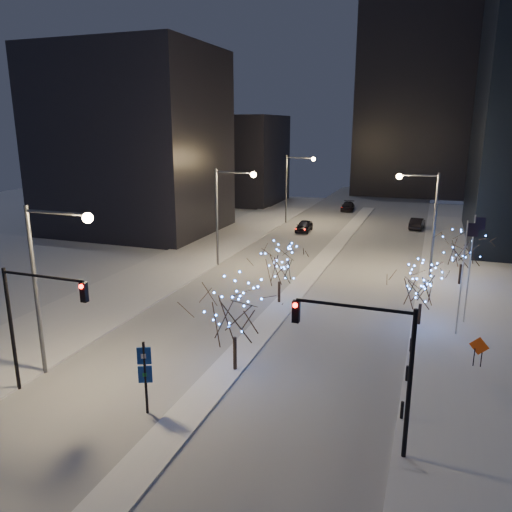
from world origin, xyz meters
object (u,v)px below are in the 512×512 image
at_px(car_far, 348,206).
at_px(holiday_tree_plaza_near, 422,285).
at_px(car_mid, 417,223).
at_px(holiday_tree_median_far, 279,265).
at_px(construction_sign, 479,349).
at_px(street_lamp_w_mid, 226,204).
at_px(holiday_tree_median_near, 234,309).
at_px(street_lamp_east, 425,211).
at_px(traffic_signal_east, 373,354).
at_px(traffic_signal_west, 32,312).
at_px(car_near, 304,226).
at_px(holiday_tree_plaza_far, 463,246).
at_px(street_lamp_w_near, 48,269).
at_px(street_lamp_w_far, 293,180).
at_px(wayfinding_sign, 145,370).

bearing_deg(car_far, holiday_tree_plaza_near, -78.88).
xyz_separation_m(car_mid, holiday_tree_median_far, (-9.28, -35.99, 2.50)).
xyz_separation_m(car_mid, construction_sign, (5.28, -42.79, 0.51)).
xyz_separation_m(street_lamp_w_mid, holiday_tree_median_near, (9.44, -21.00, -2.57)).
xyz_separation_m(holiday_tree_plaza_near, construction_sign, (3.56, -5.76, -1.82)).
height_order(street_lamp_east, traffic_signal_east, street_lamp_east).
relative_size(traffic_signal_west, car_near, 1.55).
bearing_deg(traffic_signal_east, holiday_tree_plaza_far, 80.31).
bearing_deg(traffic_signal_east, car_near, 107.88).
height_order(car_mid, construction_sign, construction_sign).
bearing_deg(holiday_tree_median_far, street_lamp_w_near, -117.75).
relative_size(street_lamp_w_near, street_lamp_w_far, 1.00).
bearing_deg(holiday_tree_plaza_far, holiday_tree_plaza_near, -105.38).
bearing_deg(street_lamp_east, holiday_tree_plaza_far, -26.82).
height_order(traffic_signal_west, holiday_tree_plaza_near, traffic_signal_west).
height_order(street_lamp_w_mid, car_near, street_lamp_w_mid).
bearing_deg(holiday_tree_median_near, street_lamp_w_far, 101.59).
xyz_separation_m(traffic_signal_east, holiday_tree_median_near, (-8.44, 5.00, -0.83)).
xyz_separation_m(car_near, holiday_tree_plaza_near, (16.31, -29.73, 2.34)).
height_order(wayfinding_sign, construction_sign, wayfinding_sign).
distance_m(street_lamp_w_far, traffic_signal_west, 52.04).
distance_m(street_lamp_w_near, construction_sign, 25.33).
height_order(street_lamp_w_far, holiday_tree_median_near, street_lamp_w_far).
xyz_separation_m(street_lamp_east, traffic_signal_west, (-18.52, -30.00, -1.69)).
relative_size(street_lamp_w_far, street_lamp_east, 1.00).
bearing_deg(street_lamp_east, traffic_signal_west, -121.69).
bearing_deg(holiday_tree_plaza_far, car_near, 136.37).
distance_m(holiday_tree_median_far, holiday_tree_plaza_near, 11.05).
bearing_deg(construction_sign, wayfinding_sign, -128.62).
bearing_deg(car_far, street_lamp_w_near, -99.52).
height_order(traffic_signal_east, wayfinding_sign, traffic_signal_east).
height_order(street_lamp_w_far, car_mid, street_lamp_w_far).
xyz_separation_m(holiday_tree_median_near, holiday_tree_median_far, (-1.00, 12.04, -0.64)).
bearing_deg(street_lamp_w_near, wayfinding_sign, -13.60).
relative_size(traffic_signal_west, construction_sign, 3.68).
bearing_deg(holiday_tree_median_far, car_near, 100.49).
bearing_deg(traffic_signal_west, holiday_tree_median_far, 66.24).
height_order(street_lamp_w_far, car_far, street_lamp_w_far).
xyz_separation_m(street_lamp_w_near, car_mid, (17.72, 52.02, -5.71)).
xyz_separation_m(wayfinding_sign, construction_sign, (16.06, 10.91, -1.11)).
bearing_deg(car_mid, holiday_tree_median_far, 81.36).
height_order(street_lamp_w_far, car_near, street_lamp_w_far).
height_order(holiday_tree_plaza_far, construction_sign, holiday_tree_plaza_far).
bearing_deg(car_near, traffic_signal_east, -73.55).
xyz_separation_m(car_mid, holiday_tree_median_near, (-8.28, -48.02, 3.14)).
bearing_deg(car_far, wayfinding_sign, -93.37).
xyz_separation_m(car_mid, car_far, (-11.91, 12.21, -0.05)).
bearing_deg(street_lamp_w_near, car_mid, 71.19).
bearing_deg(traffic_signal_east, traffic_signal_west, -176.71).
relative_size(wayfinding_sign, construction_sign, 2.06).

